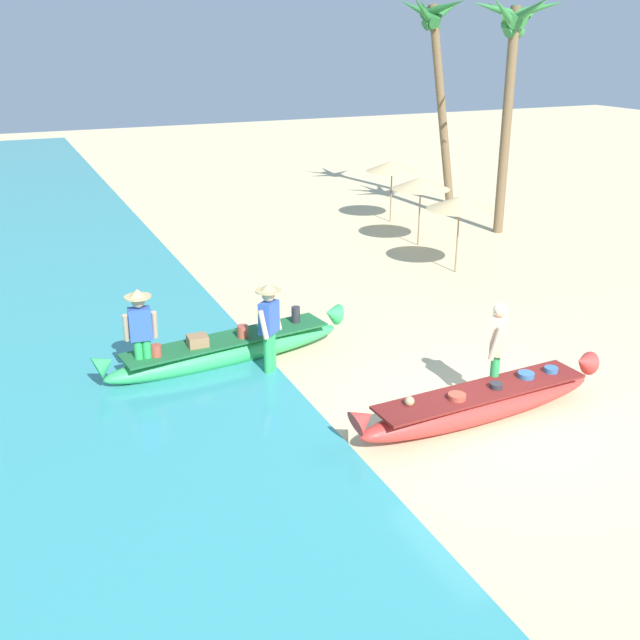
{
  "coord_description": "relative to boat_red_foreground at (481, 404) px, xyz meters",
  "views": [
    {
      "loc": [
        -6.69,
        -8.14,
        5.57
      ],
      "look_at": [
        -1.82,
        2.72,
        0.9
      ],
      "focal_mm": 41.22,
      "sensor_mm": 36.0,
      "label": 1
    }
  ],
  "objects": [
    {
      "name": "ground_plane",
      "position": [
        0.36,
        0.05,
        -0.28
      ],
      "size": [
        80.0,
        80.0,
        0.0
      ],
      "primitive_type": "plane",
      "color": "beige"
    },
    {
      "name": "boat_red_foreground",
      "position": [
        0.0,
        0.0,
        0.0
      ],
      "size": [
        4.58,
        0.86,
        0.78
      ],
      "color": "red",
      "rests_on": "ground"
    },
    {
      "name": "boat_green_midground",
      "position": [
        -2.91,
        3.54,
        0.0
      ],
      "size": [
        4.81,
        1.26,
        0.81
      ],
      "color": "#38B760",
      "rests_on": "ground"
    },
    {
      "name": "person_vendor_hatted",
      "position": [
        -2.4,
        2.79,
        0.7
      ],
      "size": [
        0.54,
        0.5,
        1.7
      ],
      "color": "green",
      "rests_on": "ground"
    },
    {
      "name": "person_tourist_customer",
      "position": [
        0.51,
        0.4,
        0.68
      ],
      "size": [
        0.5,
        0.55,
        1.71
      ],
      "color": "green",
      "rests_on": "ground"
    },
    {
      "name": "person_vendor_assistant",
      "position": [
        -4.45,
        3.3,
        0.71
      ],
      "size": [
        0.57,
        0.44,
        1.72
      ],
      "color": "green",
      "rests_on": "ground"
    },
    {
      "name": "parasol_row_0",
      "position": [
        3.9,
        6.49,
        1.46
      ],
      "size": [
        1.6,
        1.6,
        1.91
      ],
      "color": "#8E6B47",
      "rests_on": "ground"
    },
    {
      "name": "parasol_row_1",
      "position": [
        4.35,
        9.0,
        1.46
      ],
      "size": [
        1.6,
        1.6,
        1.91
      ],
      "color": "#8E6B47",
      "rests_on": "ground"
    },
    {
      "name": "parasol_row_2",
      "position": [
        4.99,
        11.74,
        1.46
      ],
      "size": [
        1.6,
        1.6,
        1.91
      ],
      "color": "#8E6B47",
      "rests_on": "ground"
    },
    {
      "name": "palm_tree_tall_inland",
      "position": [
        7.24,
        9.26,
        5.06
      ],
      "size": [
        2.4,
        2.78,
        6.57
      ],
      "color": "brown",
      "rests_on": "ground"
    },
    {
      "name": "palm_tree_leaning_seaward",
      "position": [
        7.31,
        13.29,
        4.94
      ],
      "size": [
        2.51,
        2.66,
        6.75
      ],
      "color": "brown",
      "rests_on": "ground"
    }
  ]
}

